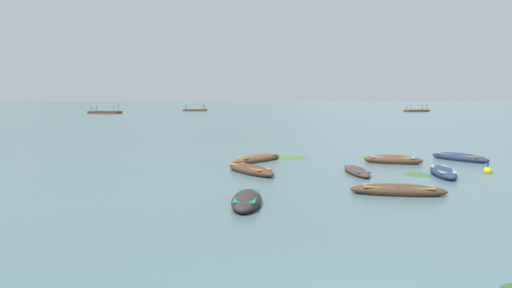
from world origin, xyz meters
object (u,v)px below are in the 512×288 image
at_px(rowboat_6, 400,191).
at_px(rowboat_7, 258,159).
at_px(rowboat_3, 252,170).
at_px(ferry_0, 107,112).
at_px(rowboat_4, 248,200).
at_px(rowboat_5, 358,171).
at_px(ferry_1, 197,110).
at_px(mooring_buoy, 490,171).
at_px(rowboat_0, 445,172).
at_px(rowboat_2, 395,160).
at_px(rowboat_8, 461,158).
at_px(ferry_2, 418,111).

xyz_separation_m(rowboat_6, rowboat_7, (-5.86, 10.56, 0.00)).
xyz_separation_m(rowboat_3, ferry_0, (-43.21, 109.85, 0.26)).
distance_m(rowboat_4, rowboat_5, 9.39).
distance_m(rowboat_6, ferry_1, 146.75).
relative_size(rowboat_3, mooring_buoy, 4.88).
bearing_deg(ferry_0, rowboat_0, -64.31).
xyz_separation_m(rowboat_0, rowboat_3, (-10.03, 0.82, 0.01)).
bearing_deg(rowboat_7, rowboat_3, -94.11).
height_order(rowboat_4, ferry_1, ferry_1).
relative_size(rowboat_4, ferry_0, 0.37).
distance_m(rowboat_4, rowboat_6, 6.57).
bearing_deg(rowboat_6, ferry_1, 100.70).
bearing_deg(ferry_0, rowboat_5, -66.06).
relative_size(rowboat_2, mooring_buoy, 4.44).
relative_size(rowboat_7, ferry_0, 0.43).
distance_m(rowboat_5, rowboat_6, 5.52).
bearing_deg(rowboat_5, ferry_0, 113.94).
xyz_separation_m(rowboat_2, rowboat_6, (-2.63, -9.71, -0.03)).
bearing_deg(rowboat_2, rowboat_4, -127.39).
xyz_separation_m(rowboat_4, rowboat_7, (0.41, 12.50, 0.00)).
height_order(rowboat_3, rowboat_7, rowboat_3).
height_order(rowboat_0, rowboat_4, rowboat_4).
bearing_deg(rowboat_4, ferry_1, 98.17).
xyz_separation_m(rowboat_4, mooring_buoy, (12.85, 7.70, -0.08)).
bearing_deg(rowboat_5, rowboat_4, -127.71).
bearing_deg(mooring_buoy, rowboat_8, 81.66).
height_order(ferry_2, mooring_buoy, ferry_2).
relative_size(rowboat_0, ferry_1, 0.44).
relative_size(rowboat_0, rowboat_3, 0.94).
bearing_deg(mooring_buoy, rowboat_5, -177.80).
distance_m(rowboat_7, ferry_1, 135.34).
xyz_separation_m(rowboat_2, ferry_0, (-52.04, 105.85, 0.24)).
bearing_deg(rowboat_7, ferry_0, 112.53).
bearing_deg(ferry_0, rowboat_2, -63.82).
distance_m(rowboat_5, mooring_buoy, 7.12).
distance_m(rowboat_8, ferry_0, 118.95).
distance_m(rowboat_3, ferry_2, 140.00).
relative_size(ferry_0, ferry_1, 1.10).
height_order(rowboat_4, rowboat_6, rowboat_4).
bearing_deg(rowboat_2, rowboat_5, -126.82).
bearing_deg(ferry_0, ferry_2, 11.49).
bearing_deg(mooring_buoy, rowboat_0, -162.58).
xyz_separation_m(rowboat_0, ferry_0, (-53.24, 110.67, 0.27)).
relative_size(rowboat_5, ferry_1, 0.42).
xyz_separation_m(rowboat_3, ferry_1, (-21.04, 138.48, 0.26)).
height_order(rowboat_5, ferry_0, ferry_0).
height_order(rowboat_6, ferry_2, ferry_2).
bearing_deg(rowboat_4, rowboat_5, 52.29).
xyz_separation_m(rowboat_0, ferry_1, (-31.07, 139.30, 0.27)).
bearing_deg(rowboat_4, rowboat_0, 34.09).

